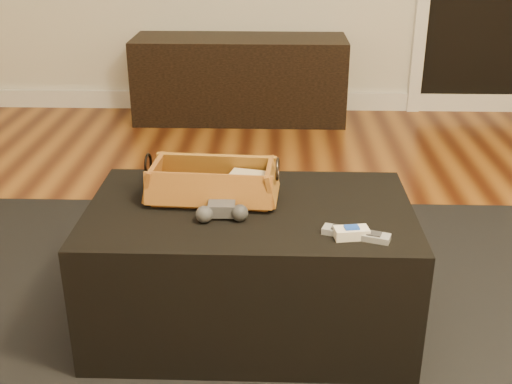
{
  "coord_description": "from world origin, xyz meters",
  "views": [
    {
      "loc": [
        -0.08,
        -1.57,
        1.27
      ],
      "look_at": [
        -0.14,
        0.19,
        0.49
      ],
      "focal_mm": 45.0,
      "sensor_mm": 36.0,
      "label": 1
    }
  ],
  "objects_px": {
    "wicker_basket": "(213,184)",
    "game_controller": "(222,212)",
    "tv_remote": "(206,192)",
    "media_cabinet": "(240,79)",
    "cream_gadget": "(351,233)",
    "silver_remote": "(356,234)",
    "ottoman": "(250,266)"
  },
  "relations": [
    {
      "from": "wicker_basket",
      "to": "cream_gadget",
      "type": "xyz_separation_m",
      "value": [
        0.41,
        -0.25,
        -0.03
      ]
    },
    {
      "from": "media_cabinet",
      "to": "wicker_basket",
      "type": "bearing_deg",
      "value": -88.93
    },
    {
      "from": "tv_remote",
      "to": "cream_gadget",
      "type": "height_order",
      "value": "tv_remote"
    },
    {
      "from": "wicker_basket",
      "to": "game_controller",
      "type": "distance_m",
      "value": 0.16
    },
    {
      "from": "game_controller",
      "to": "silver_remote",
      "type": "height_order",
      "value": "game_controller"
    },
    {
      "from": "wicker_basket",
      "to": "silver_remote",
      "type": "height_order",
      "value": "wicker_basket"
    },
    {
      "from": "ottoman",
      "to": "tv_remote",
      "type": "height_order",
      "value": "tv_remote"
    },
    {
      "from": "ottoman",
      "to": "game_controller",
      "type": "bearing_deg",
      "value": -131.6
    },
    {
      "from": "wicker_basket",
      "to": "game_controller",
      "type": "height_order",
      "value": "wicker_basket"
    },
    {
      "from": "wicker_basket",
      "to": "silver_remote",
      "type": "xyz_separation_m",
      "value": [
        0.42,
        -0.25,
        -0.04
      ]
    },
    {
      "from": "ottoman",
      "to": "silver_remote",
      "type": "relative_size",
      "value": 5.2
    },
    {
      "from": "tv_remote",
      "to": "wicker_basket",
      "type": "relative_size",
      "value": 0.51
    },
    {
      "from": "tv_remote",
      "to": "cream_gadget",
      "type": "distance_m",
      "value": 0.49
    },
    {
      "from": "ottoman",
      "to": "wicker_basket",
      "type": "height_order",
      "value": "wicker_basket"
    },
    {
      "from": "cream_gadget",
      "to": "game_controller",
      "type": "bearing_deg",
      "value": 164.37
    },
    {
      "from": "wicker_basket",
      "to": "ottoman",
      "type": "bearing_deg",
      "value": -27.93
    },
    {
      "from": "media_cabinet",
      "to": "cream_gadget",
      "type": "bearing_deg",
      "value": -79.74
    },
    {
      "from": "media_cabinet",
      "to": "wicker_basket",
      "type": "height_order",
      "value": "wicker_basket"
    },
    {
      "from": "wicker_basket",
      "to": "game_controller",
      "type": "xyz_separation_m",
      "value": [
        0.04,
        -0.15,
        -0.02
      ]
    },
    {
      "from": "media_cabinet",
      "to": "cream_gadget",
      "type": "xyz_separation_m",
      "value": [
        0.45,
        -2.49,
        0.18
      ]
    },
    {
      "from": "media_cabinet",
      "to": "wicker_basket",
      "type": "xyz_separation_m",
      "value": [
        0.04,
        -2.24,
        0.22
      ]
    },
    {
      "from": "wicker_basket",
      "to": "silver_remote",
      "type": "relative_size",
      "value": 2.19
    },
    {
      "from": "game_controller",
      "to": "cream_gadget",
      "type": "bearing_deg",
      "value": -15.63
    },
    {
      "from": "game_controller",
      "to": "media_cabinet",
      "type": "bearing_deg",
      "value": 91.98
    },
    {
      "from": "silver_remote",
      "to": "tv_remote",
      "type": "bearing_deg",
      "value": 152.24
    },
    {
      "from": "media_cabinet",
      "to": "tv_remote",
      "type": "xyz_separation_m",
      "value": [
        0.02,
        -2.25,
        0.19
      ]
    },
    {
      "from": "silver_remote",
      "to": "cream_gadget",
      "type": "xyz_separation_m",
      "value": [
        -0.01,
        -0.01,
        0.01
      ]
    },
    {
      "from": "silver_remote",
      "to": "cream_gadget",
      "type": "bearing_deg",
      "value": -156.91
    },
    {
      "from": "tv_remote",
      "to": "game_controller",
      "type": "height_order",
      "value": "game_controller"
    },
    {
      "from": "ottoman",
      "to": "cream_gadget",
      "type": "bearing_deg",
      "value": -33.3
    },
    {
      "from": "ottoman",
      "to": "silver_remote",
      "type": "bearing_deg",
      "value": -31.3
    },
    {
      "from": "ottoman",
      "to": "game_controller",
      "type": "xyz_separation_m",
      "value": [
        -0.08,
        -0.09,
        0.24
      ]
    }
  ]
}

